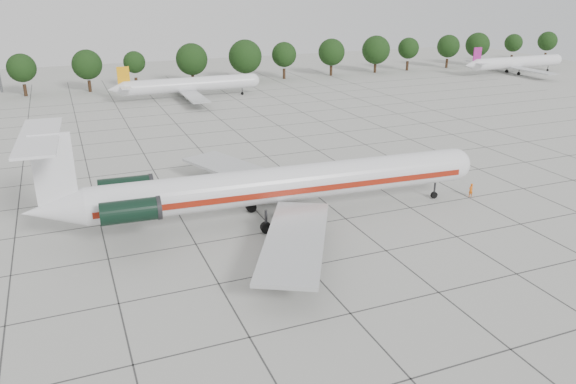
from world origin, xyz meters
The scene contains 7 objects.
ground centered at (0.00, 0.00, 0.00)m, with size 260.00×260.00×0.00m, color #ABACA4.
apron_joints centered at (0.00, 15.00, 0.01)m, with size 170.00×170.00×0.02m, color #383838.
main_airliner centered at (-0.06, 2.71, 3.89)m, with size 47.03×36.89×11.02m.
ground_crew centered at (24.36, 0.31, 0.80)m, with size 0.59×0.38×1.61m, color #EB5D0D.
bg_airliner_c centered at (7.34, 68.72, 2.91)m, with size 28.24×27.20×7.40m.
bg_airliner_e centered at (95.14, 69.27, 2.91)m, with size 28.24×27.20×7.40m.
tree_line centered at (-11.68, 85.00, 5.98)m, with size 249.86×8.44×10.22m.
Camera 1 is at (-18.03, -47.73, 23.51)m, focal length 35.00 mm.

